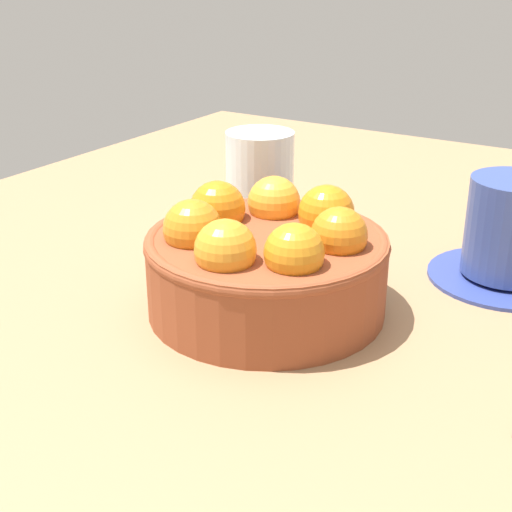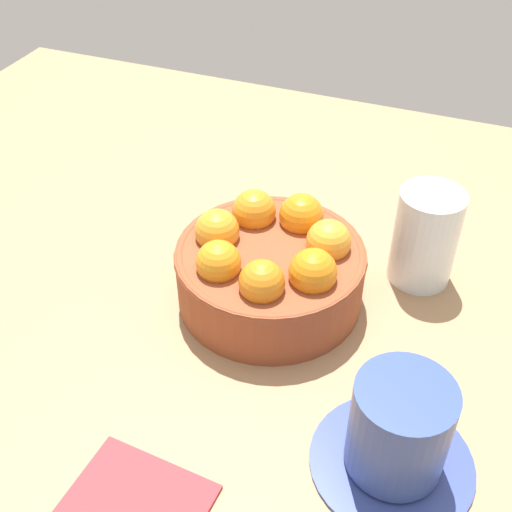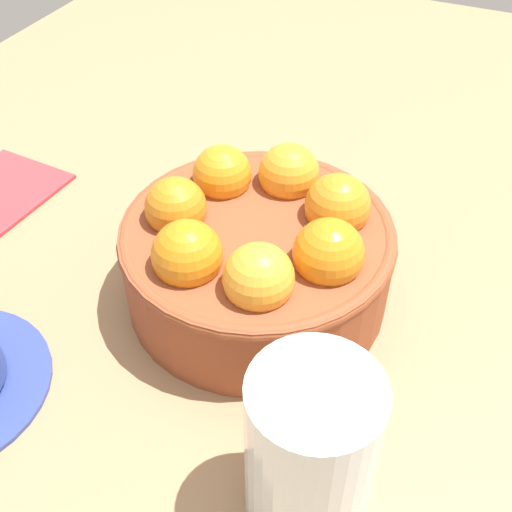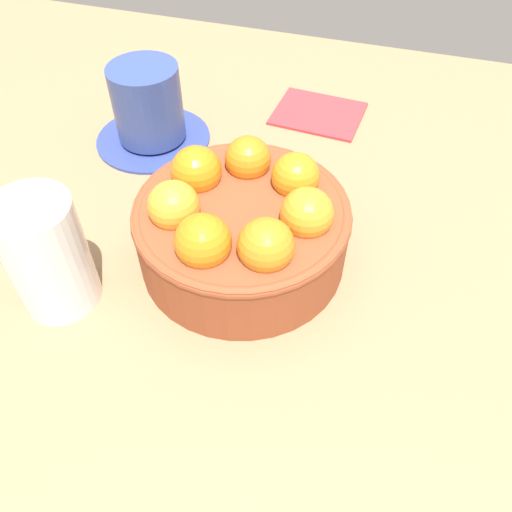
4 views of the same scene
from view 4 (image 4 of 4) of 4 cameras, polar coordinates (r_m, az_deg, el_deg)
The scene contains 5 objects.
ground_plane at distance 45.80cm, azimuth -1.40°, elevation -1.73°, with size 111.66×84.30×3.85cm, color #997551.
terracotta_bowl at distance 41.57cm, azimuth -1.57°, elevation 3.40°, with size 17.19×17.19×8.52cm.
coffee_cup at distance 56.25cm, azimuth -11.67°, elevation 15.43°, with size 12.04×12.04×8.24cm.
water_glass at distance 40.99cm, azimuth -21.97°, elevation 0.08°, with size 6.02×6.02×9.54cm, color silver.
folded_napkin at distance 61.43cm, azimuth 6.85°, elevation 15.35°, with size 9.65×8.00×0.60cm, color #B23338.
Camera 4 is at (9.89, -28.12, 32.85)cm, focal length 36.52 mm.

